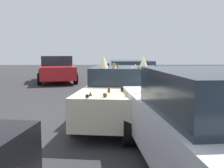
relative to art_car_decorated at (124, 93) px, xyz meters
The scene contains 5 objects.
ground_plane 0.67m from the art_car_decorated, behind, with size 60.00×60.00×0.00m, color #2D2D30.
art_car_decorated is the anchor object (origin of this frame).
parked_sedan_row_back_center 9.41m from the art_car_decorated, 19.61° to the left, with size 4.83×2.73×1.49m.
parked_sedan_near_right 3.53m from the art_car_decorated, 165.99° to the right, with size 4.58×2.16×1.48m.
parked_sedan_near_left 3.55m from the art_car_decorated, ahead, with size 4.53×2.00×1.38m.
Camera 1 is at (-6.72, 0.56, 1.69)m, focal length 43.27 mm.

